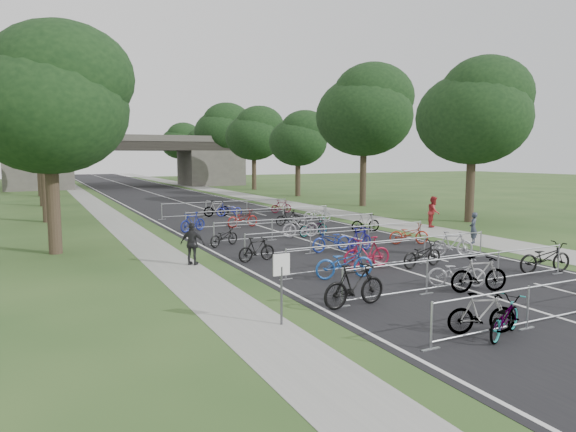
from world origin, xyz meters
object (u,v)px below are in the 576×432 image
object	(u,v)px
bike_1	(482,314)
pedestrian_b	(434,212)
overpass_bridge	(131,161)
bike_0	(504,318)
pedestrian_c	(193,244)
park_sign	(281,276)
pedestrian_a	(473,228)

from	to	relation	value
bike_1	pedestrian_b	size ratio (longest dim) A/B	0.91
overpass_bridge	pedestrian_b	xyz separation A→B (m)	(9.08, -50.00, -2.61)
bike_0	pedestrian_c	distance (m)	11.93
bike_0	pedestrian_c	world-z (taller)	pedestrian_c
park_sign	pedestrian_c	xyz separation A→B (m)	(0.00, 7.98, -0.43)
park_sign	bike_1	size ratio (longest dim) A/B	1.08
pedestrian_b	pedestrian_c	world-z (taller)	pedestrian_b
overpass_bridge	bike_0	distance (m)	65.27
bike_0	pedestrian_b	size ratio (longest dim) A/B	0.97
bike_0	bike_1	distance (m)	0.50
overpass_bridge	pedestrian_a	bearing A→B (deg)	-82.99
bike_0	bike_1	size ratio (longest dim) A/B	1.06
bike_1	pedestrian_c	world-z (taller)	pedestrian_c
bike_1	pedestrian_a	size ratio (longest dim) A/B	1.11
overpass_bridge	bike_0	size ratio (longest dim) A/B	17.31
bike_0	pedestrian_c	xyz separation A→B (m)	(-4.28, 11.13, 0.37)
overpass_bridge	bike_1	distance (m)	64.89
park_sign	bike_1	world-z (taller)	park_sign
overpass_bridge	pedestrian_a	size ratio (longest dim) A/B	20.38
overpass_bridge	bike_0	xyz separation A→B (m)	(-2.52, -65.15, -3.06)
bike_1	pedestrian_a	xyz separation A→B (m)	(9.62, 9.49, 0.25)
park_sign	pedestrian_c	size ratio (longest dim) A/B	1.09
park_sign	bike_0	xyz separation A→B (m)	(4.28, -3.15, -0.80)
park_sign	bike_0	world-z (taller)	park_sign
pedestrian_a	overpass_bridge	bearing A→B (deg)	-116.48
park_sign	pedestrian_c	world-z (taller)	park_sign
bike_0	park_sign	bearing A→B (deg)	31.21
bike_1	park_sign	bearing A→B (deg)	76.37
bike_1	pedestrian_a	world-z (taller)	pedestrian_a
overpass_bridge	park_sign	bearing A→B (deg)	-96.26
park_sign	pedestrian_c	bearing A→B (deg)	90.00
overpass_bridge	pedestrian_c	distance (m)	54.52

